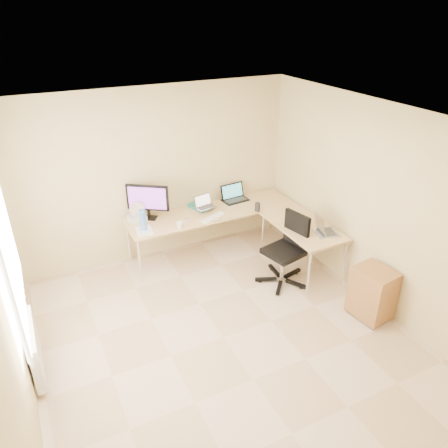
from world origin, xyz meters
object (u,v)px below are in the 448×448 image
mug (180,225)px  desk_return (301,247)px  water_bottle (143,220)px  desk_main (213,232)px  laptop_black (235,193)px  desk_fan (137,212)px  monitor (148,202)px  office_chair (284,252)px  laptop_center (205,202)px  cabinet (372,293)px  keyboard (213,217)px  laptop_return (327,225)px

mug → desk_return: bearing=-23.3°
water_bottle → desk_main: bearing=6.6°
laptop_black → desk_fan: 1.62m
mug → desk_fan: desk_fan is taller
desk_main → desk_fan: desk_fan is taller
monitor → mug: monitor is taller
monitor → mug: bearing=-25.4°
mug → office_chair: bearing=-36.3°
water_bottle → office_chair: (1.67, -1.04, -0.39)m
laptop_center → cabinet: size_ratio=0.45×
laptop_black → laptop_center: bearing=-172.0°
desk_main → desk_return: (0.98, -1.00, 0.00)m
desk_main → keyboard: size_ratio=6.30×
monitor → laptop_center: monitor is taller
laptop_black → mug: 1.26m
keyboard → office_chair: 1.17m
desk_main → laptop_return: size_ratio=7.20×
office_chair → mug: bearing=131.2°
desk_main → laptop_black: bearing=21.6°
desk_main → desk_fan: 1.25m
mug → laptop_return: laptop_return is taller
laptop_black → office_chair: size_ratio=0.40×
laptop_center → laptop_return: 1.85m
mug → laptop_return: bearing=-30.4°
desk_main → desk_return: same height
desk_main → keyboard: bearing=-112.4°
cabinet → keyboard: bearing=112.4°
laptop_return → laptop_black: bearing=35.7°
monitor → desk_return: bearing=2.3°
water_bottle → office_chair: bearing=-32.1°
cabinet → water_bottle: bearing=128.3°
desk_return → monitor: bearing=148.0°
desk_main → mug: 0.83m
desk_main → laptop_center: laptop_center is taller
laptop_black → laptop_return: 1.66m
desk_main → water_bottle: water_bottle is taller
water_bottle → laptop_return: water_bottle is taller
desk_return → mug: mug is taller
keyboard → mug: 0.57m
mug → water_bottle: bearing=160.6°
desk_return → laptop_black: bearing=111.7°
desk_return → office_chair: 0.49m
laptop_black → keyboard: size_ratio=0.98×
water_bottle → office_chair: size_ratio=0.30×
desk_main → desk_fan: size_ratio=9.18×
monitor → cabinet: (2.07, -2.51, -0.64)m
desk_return → keyboard: (-1.06, 0.78, 0.37)m
keyboard → water_bottle: size_ratio=1.34×
desk_main → laptop_return: 1.82m
laptop_black → desk_main: bearing=-163.7°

